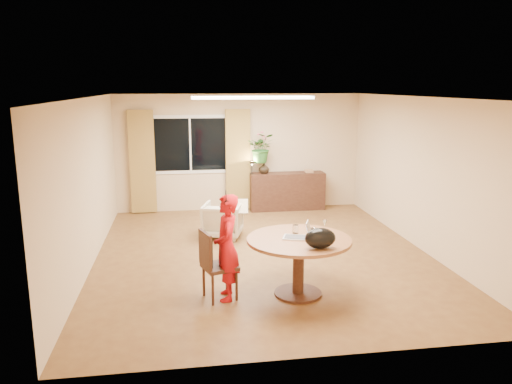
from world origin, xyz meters
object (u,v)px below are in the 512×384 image
(child, at_px, (227,247))
(sideboard, at_px, (287,191))
(dining_table, at_px, (299,250))
(dining_chair, at_px, (220,265))
(armchair, at_px, (223,220))

(child, distance_m, sideboard, 4.99)
(dining_table, xyz_separation_m, dining_chair, (-1.06, 0.04, -0.15))
(child, relative_size, sideboard, 0.84)
(dining_table, height_order, child, child)
(dining_table, xyz_separation_m, child, (-0.96, 0.03, 0.08))
(child, distance_m, armchair, 2.80)
(dining_table, bearing_deg, sideboard, 79.69)
(child, bearing_deg, dining_chair, -92.67)
(dining_table, xyz_separation_m, armchair, (-0.78, 2.80, -0.30))
(child, height_order, sideboard, child)
(sideboard, bearing_deg, armchair, -131.13)
(dining_table, bearing_deg, dining_chair, 177.93)
(dining_table, distance_m, child, 0.97)
(child, bearing_deg, sideboard, 161.49)
(dining_chair, relative_size, sideboard, 0.56)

